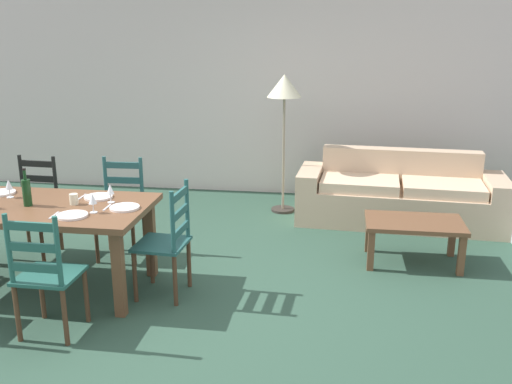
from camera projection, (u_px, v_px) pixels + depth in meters
ground_plane at (180, 299)px, 4.72m from camera, size 9.60×9.60×0.02m
wall_far at (244, 91)px, 7.47m from camera, size 9.60×0.16×2.70m
dining_table at (36, 214)px, 4.73m from camera, size 1.90×0.96×0.75m
dining_chair_near_right at (45, 274)px, 4.03m from camera, size 0.42×0.40×0.96m
dining_chair_far_left at (35, 207)px, 5.54m from camera, size 0.44×0.42×0.96m
dining_chair_far_right at (121, 209)px, 5.48m from camera, size 0.43×0.41×0.96m
dining_chair_head_east at (167, 241)px, 4.66m from camera, size 0.43×0.44×0.96m
dinner_plate_near_right at (72, 215)px, 4.41m from camera, size 0.24×0.24×0.02m
fork_near_right at (54, 215)px, 4.43m from camera, size 0.02×0.17×0.01m
dinner_plate_far_left at (1, 193)px, 5.01m from camera, size 0.24×0.24×0.02m
dinner_plate_far_right at (98, 197)px, 4.88m from camera, size 0.24×0.24×0.02m
fork_far_right at (82, 197)px, 4.90m from camera, size 0.02×0.17×0.01m
dinner_plate_head_east at (125, 207)px, 4.60m from camera, size 0.24×0.24×0.02m
fork_head_east at (107, 207)px, 4.62m from camera, size 0.02×0.17×0.01m
wine_bottle at (27, 192)px, 4.64m from camera, size 0.07×0.07×0.32m
wine_glass_near_right at (93, 199)px, 4.47m from camera, size 0.06×0.06×0.16m
wine_glass_far_left at (9, 185)px, 4.86m from camera, size 0.06×0.06×0.16m
wine_glass_far_right at (110, 190)px, 4.72m from camera, size 0.06×0.06×0.16m
coffee_cup_primary at (74, 199)px, 4.70m from camera, size 0.07×0.07×0.09m
couch at (399, 197)px, 6.50m from camera, size 2.33×0.95×0.80m
coffee_table at (414, 227)px, 5.33m from camera, size 0.90×0.56×0.42m
standing_lamp at (284, 94)px, 6.55m from camera, size 0.40×0.40×1.64m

